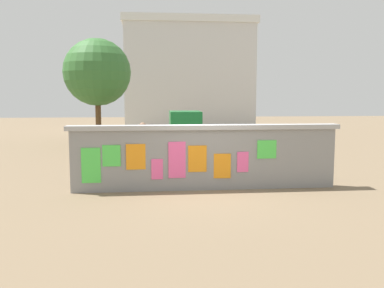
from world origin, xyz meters
The scene contains 9 objects.
ground centered at (0.00, 8.00, 0.00)m, with size 60.00×60.00×0.00m, color #7A664C.
poster_wall centered at (-0.01, 0.00, 0.87)m, with size 7.10×0.42×1.70m.
auto_rickshaw_truck centered at (-1.05, 5.55, 0.90)m, with size 3.62×1.54×1.85m.
motorcycle centered at (1.23, 2.75, 0.46)m, with size 1.90×0.56×0.87m.
bicycle_near centered at (2.46, 1.15, 0.36)m, with size 1.68×0.54×0.95m.
person_walking centered at (-1.66, 2.38, 0.99)m, with size 0.47×0.47×1.62m.
person_bystander centered at (-2.50, 1.22, 0.99)m, with size 0.35×0.35×1.62m.
tree_roadside centered at (-4.02, 10.55, 3.60)m, with size 3.32×3.32×5.27m.
building_background centered at (1.43, 20.24, 4.01)m, with size 9.48×4.65×7.98m.
Camera 1 is at (-1.43, -10.63, 2.44)m, focal length 38.78 mm.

